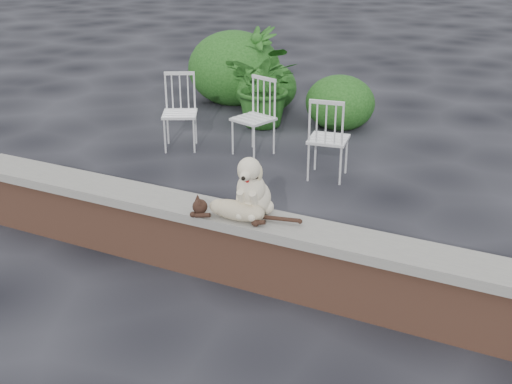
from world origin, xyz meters
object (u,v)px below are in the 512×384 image
at_px(dog, 254,183).
at_px(chair_a, 180,112).
at_px(potted_plant_b, 257,67).
at_px(chair_b, 253,118).
at_px(chair_c, 329,138).
at_px(potted_plant_a, 267,84).
at_px(cat, 236,209).

xyz_separation_m(dog, chair_a, (-2.24, 2.44, -0.37)).
relative_size(chair_a, potted_plant_b, 0.78).
relative_size(chair_b, potted_plant_b, 0.78).
bearing_deg(chair_c, potted_plant_a, -53.65).
distance_m(chair_c, potted_plant_b, 3.12).
distance_m(chair_b, potted_plant_a, 1.19).
bearing_deg(chair_a, chair_c, -30.65).
height_order(cat, chair_a, chair_a).
xyz_separation_m(chair_c, potted_plant_b, (-2.03, 2.36, 0.13)).
distance_m(cat, chair_a, 3.38).
relative_size(cat, potted_plant_a, 0.86).
bearing_deg(potted_plant_b, chair_b, -65.15).
xyz_separation_m(chair_c, potted_plant_a, (-1.44, 1.44, 0.12)).
height_order(chair_c, potted_plant_a, potted_plant_a).
xyz_separation_m(dog, chair_c, (-0.23, 2.34, -0.37)).
relative_size(chair_c, potted_plant_a, 0.79).
height_order(cat, potted_plant_b, potted_plant_b).
relative_size(chair_b, chair_a, 1.00).
height_order(potted_plant_a, potted_plant_b, potted_plant_b).
distance_m(dog, cat, 0.24).
bearing_deg(cat, chair_c, 84.95).
xyz_separation_m(cat, potted_plant_a, (-1.59, 3.93, -0.07)).
xyz_separation_m(chair_b, potted_plant_b, (-0.95, 2.04, 0.13)).
relative_size(cat, chair_c, 1.08).
height_order(chair_a, potted_plant_b, potted_plant_b).
distance_m(chair_a, chair_c, 2.01).
distance_m(cat, potted_plant_b, 5.31).
distance_m(dog, chair_c, 2.38).
relative_size(cat, chair_a, 1.08).
bearing_deg(dog, chair_a, 124.03).
bearing_deg(cat, dog, 53.41).
xyz_separation_m(chair_a, potted_plant_a, (0.57, 1.34, 0.12)).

